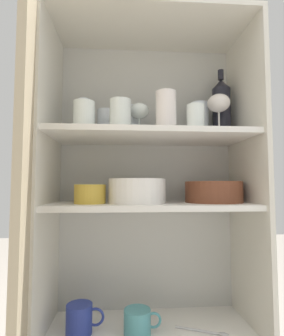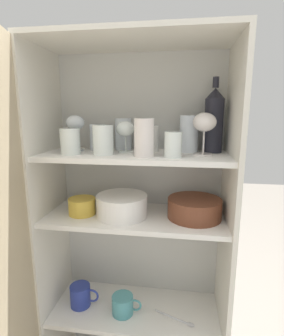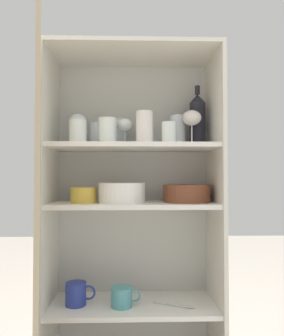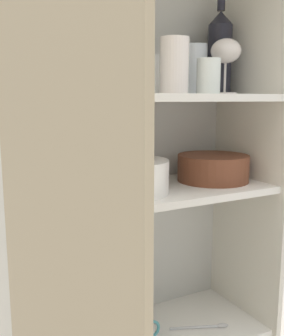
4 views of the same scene
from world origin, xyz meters
The scene contains 26 objects.
cupboard_back_panel centered at (0.00, 0.31, 0.76)m, with size 0.78×0.02×1.52m, color silver.
cupboard_side_left centered at (-0.38, 0.15, 0.76)m, with size 0.02×0.34×1.52m, color silver.
cupboard_side_right centered at (0.38, 0.15, 0.76)m, with size 0.02×0.34×1.52m, color silver.
cupboard_top_panel centered at (0.00, 0.15, 1.53)m, with size 0.78×0.34×0.02m, color silver.
shelf_board_lower centered at (0.00, 0.15, 0.38)m, with size 0.74×0.31×0.02m, color white.
shelf_board_middle centered at (0.00, 0.15, 0.83)m, with size 0.74×0.31×0.02m, color white.
shelf_board_upper centered at (0.00, 0.15, 1.10)m, with size 0.74×0.31×0.02m, color white.
cupboard_door centered at (-0.33, -0.20, 0.76)m, with size 0.12×0.37×1.52m.
tumbler_glass_0 centered at (-0.24, 0.09, 1.16)m, with size 0.08×0.08×0.10m.
tumbler_glass_1 centered at (0.06, 0.22, 1.16)m, with size 0.06×0.06×0.11m.
tumbler_glass_2 centered at (-0.11, 0.10, 1.16)m, with size 0.08×0.08×0.11m.
tumbler_glass_3 centered at (0.16, 0.08, 1.15)m, with size 0.06×0.06×0.09m.
tumbler_glass_4 centered at (-0.17, 0.23, 1.16)m, with size 0.07×0.07×0.11m.
tumbler_glass_5 centered at (0.22, 0.22, 1.18)m, with size 0.08×0.08×0.15m.
tumbler_glass_6 centered at (-0.07, 0.25, 1.18)m, with size 0.07×0.07×0.14m.
tumbler_glass_7 centered at (0.05, 0.08, 1.18)m, with size 0.08×0.08×0.14m.
wine_glass_0 centered at (0.27, 0.14, 1.23)m, with size 0.09×0.09×0.16m.
wine_glass_1 centered at (-0.26, 0.19, 1.22)m, with size 0.08×0.08×0.15m.
wine_glass_2 centered at (-0.04, 0.17, 1.20)m, with size 0.08×0.08×0.13m.
wine_bottle centered at (0.31, 0.23, 1.24)m, with size 0.08×0.08×0.30m.
plate_stack_white centered at (-0.05, 0.14, 0.89)m, with size 0.21×0.21×0.09m.
mixing_bowl_large centered at (0.25, 0.16, 0.89)m, with size 0.22×0.22×0.08m.
serving_bowl_small centered at (-0.22, 0.13, 0.88)m, with size 0.11×0.11×0.07m.
coffee_mug_primary centered at (-0.25, 0.13, 0.44)m, with size 0.13×0.09×0.10m.
coffee_mug_extra_1 centered at (-0.05, 0.11, 0.43)m, with size 0.13×0.09×0.08m.
serving_spoon centered at (0.19, 0.11, 0.39)m, with size 0.18×0.08×0.01m.
Camera 2 is at (0.18, -0.88, 1.27)m, focal length 28.00 mm.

